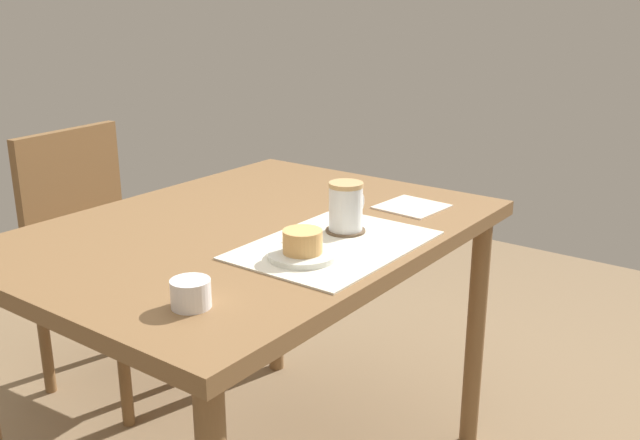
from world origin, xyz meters
TOP-DOWN VIEW (x-y plane):
  - dining_table at (0.00, 0.00)m, footprint 1.11×0.83m
  - wooden_chair at (0.13, 0.76)m, footprint 0.45×0.45m
  - placemat at (0.00, -0.24)m, footprint 0.43×0.30m
  - pastry_plate at (-0.11, -0.24)m, footprint 0.14×0.14m
  - pastry at (-0.11, -0.24)m, footprint 0.08×0.08m
  - coffee_coaster at (0.08, -0.21)m, footprint 0.09×0.09m
  - coffee_mug at (0.09, -0.21)m, footprint 0.11×0.08m
  - paper_napkin at (0.35, -0.23)m, footprint 0.16×0.16m
  - sugar_bowl at (-0.40, -0.22)m, footprint 0.07×0.07m

SIDE VIEW (x-z plane):
  - wooden_chair at x=0.13m, z-range 0.05..0.88m
  - dining_table at x=0.00m, z-range 0.28..1.00m
  - placemat at x=0.00m, z-range 0.72..0.72m
  - paper_napkin at x=0.35m, z-range 0.72..0.72m
  - coffee_coaster at x=0.08m, z-range 0.72..0.73m
  - pastry_plate at x=-0.11m, z-range 0.72..0.74m
  - sugar_bowl at x=-0.40m, z-range 0.72..0.77m
  - pastry at x=-0.11m, z-range 0.74..0.78m
  - coffee_mug at x=0.09m, z-range 0.73..0.84m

